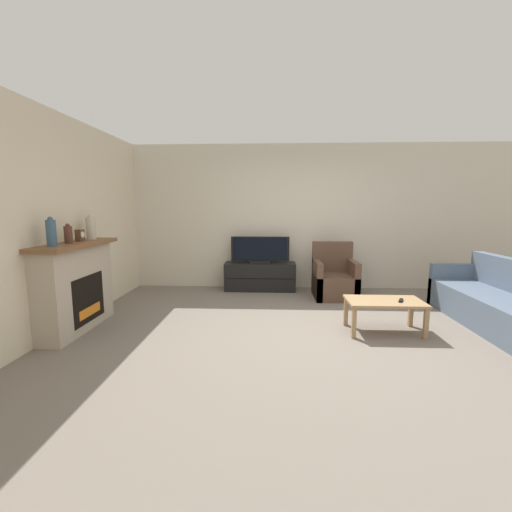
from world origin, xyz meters
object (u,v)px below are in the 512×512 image
at_px(tv, 260,251).
at_px(armchair, 334,280).
at_px(mantel_vase_centre_left, 68,234).
at_px(coffee_table, 384,305).
at_px(couch, 510,309).
at_px(mantel_clock, 80,235).
at_px(fireplace, 76,286).
at_px(tv_stand, 260,276).
at_px(mantel_vase_right, 91,227).
at_px(mantel_vase_left, 51,232).
at_px(remote, 401,300).

height_order(tv, armchair, tv).
height_order(mantel_vase_centre_left, tv, mantel_vase_centre_left).
bearing_deg(tv, coffee_table, -52.43).
xyz_separation_m(tv, couch, (3.18, -1.99, -0.45)).
xyz_separation_m(mantel_vase_centre_left, mantel_clock, (0.00, 0.24, -0.04)).
distance_m(fireplace, tv, 3.13).
distance_m(mantel_vase_centre_left, armchair, 4.09).
distance_m(tv_stand, tv, 0.48).
bearing_deg(fireplace, mantel_clock, 82.82).
bearing_deg(mantel_vase_centre_left, mantel_clock, 89.82).
bearing_deg(armchair, mantel_clock, -155.30).
bearing_deg(coffee_table, tv_stand, 127.54).
xyz_separation_m(mantel_vase_right, mantel_clock, (0.00, -0.28, -0.08)).
xyz_separation_m(mantel_clock, coffee_table, (3.83, -0.06, -0.84)).
bearing_deg(mantel_vase_right, armchair, 20.84).
bearing_deg(mantel_vase_left, mantel_vase_centre_left, 90.00).
relative_size(fireplace, armchair, 1.49).
relative_size(tv_stand, couch, 0.53).
height_order(mantel_clock, tv_stand, mantel_clock).
xyz_separation_m(tv, remote, (1.79, -2.13, -0.33)).
bearing_deg(couch, mantel_clock, -179.55).
distance_m(tv_stand, couch, 3.76).
bearing_deg(mantel_clock, mantel_vase_left, -90.08).
bearing_deg(tv_stand, mantel_vase_centre_left, -134.23).
bearing_deg(tv_stand, remote, -49.96).
bearing_deg(tv_stand, couch, -32.10).
bearing_deg(remote, mantel_vase_left, -147.51).
xyz_separation_m(mantel_vase_centre_left, tv, (2.22, 2.28, -0.48)).
xyz_separation_m(mantel_vase_left, tv, (2.22, 2.59, -0.53)).
distance_m(tv_stand, remote, 2.79).
relative_size(mantel_vase_centre_left, tv, 0.22).
relative_size(fireplace, mantel_vase_left, 4.22).
relative_size(mantel_vase_right, mantel_clock, 2.28).
bearing_deg(armchair, coffee_table, -79.37).
bearing_deg(mantel_clock, mantel_vase_right, 90.16).
relative_size(mantel_vase_left, armchair, 0.35).
bearing_deg(armchair, tv_stand, 161.99).
xyz_separation_m(mantel_vase_centre_left, tv_stand, (2.22, 2.28, -0.97)).
xyz_separation_m(fireplace, mantel_vase_right, (0.02, 0.42, 0.71)).
relative_size(mantel_vase_centre_left, coffee_table, 0.26).
bearing_deg(remote, coffee_table, -165.71).
bearing_deg(mantel_vase_right, mantel_vase_left, -90.00).
relative_size(mantel_clock, remote, 0.98).
bearing_deg(mantel_clock, tv, 42.53).
height_order(armchair, remote, armchair).
distance_m(armchair, couch, 2.46).
distance_m(mantel_vase_right, remote, 4.12).
bearing_deg(tv, mantel_vase_right, -141.63).
xyz_separation_m(fireplace, mantel_clock, (0.02, 0.14, 0.62)).
bearing_deg(coffee_table, couch, 3.61).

